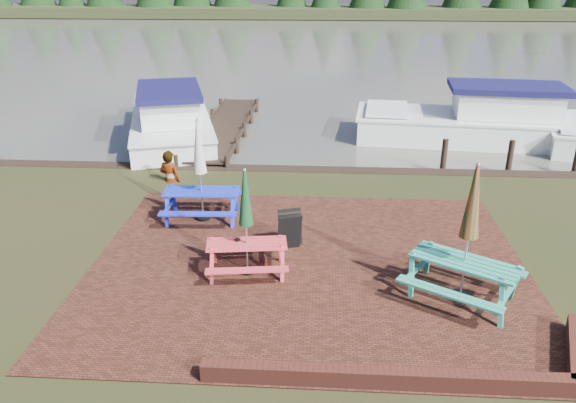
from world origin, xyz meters
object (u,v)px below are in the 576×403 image
at_px(person, 168,151).
at_px(picnic_table_blue, 201,186).
at_px(picnic_table_teal, 466,255).
at_px(picnic_table_red, 247,238).
at_px(boat_jetty, 171,122).
at_px(chalkboard, 290,230).
at_px(boat_near, 480,123).
at_px(jetty, 225,127).

bearing_deg(person, picnic_table_blue, 137.53).
bearing_deg(picnic_table_teal, person, 172.02).
xyz_separation_m(picnic_table_red, person, (-2.94, 5.12, 0.13)).
distance_m(picnic_table_blue, boat_jetty, 7.84).
relative_size(picnic_table_blue, person, 1.39).
relative_size(picnic_table_red, picnic_table_blue, 0.88).
xyz_separation_m(boat_jetty, person, (1.18, -4.76, 0.42)).
xyz_separation_m(chalkboard, person, (-3.73, 3.97, 0.47)).
xyz_separation_m(picnic_table_blue, chalkboard, (2.23, -1.37, -0.44)).
distance_m(picnic_table_teal, boat_jetty, 13.43).
height_order(boat_near, person, boat_near).
bearing_deg(jetty, picnic_table_blue, -84.10).
distance_m(boat_jetty, person, 4.92).
distance_m(boat_jetty, boat_near, 11.32).
height_order(picnic_table_teal, person, picnic_table_teal).
bearing_deg(boat_jetty, picnic_table_blue, -86.01).
bearing_deg(boat_jetty, boat_near, -12.90).
relative_size(picnic_table_red, boat_jetty, 0.27).
xyz_separation_m(picnic_table_teal, picnic_table_blue, (-5.54, 3.24, -0.05)).
height_order(picnic_table_red, picnic_table_blue, picnic_table_blue).
bearing_deg(jetty, boat_near, -0.96).
bearing_deg(picnic_table_blue, boat_jetty, 107.56).
distance_m(picnic_table_red, boat_jetty, 10.71).
distance_m(picnic_table_red, jetty, 10.92).
relative_size(picnic_table_teal, boat_near, 0.30).
distance_m(picnic_table_teal, boat_near, 11.65).
xyz_separation_m(picnic_table_blue, person, (-1.50, 2.60, 0.03)).
xyz_separation_m(picnic_table_teal, chalkboard, (-3.31, 1.87, -0.49)).
relative_size(picnic_table_blue, jetty, 0.28).
relative_size(picnic_table_red, jetty, 0.24).
height_order(picnic_table_teal, boat_near, picnic_table_teal).
distance_m(jetty, boat_jetty, 2.03).
bearing_deg(boat_near, picnic_table_teal, 170.54).
bearing_deg(boat_near, boat_jetty, 99.01).
height_order(picnic_table_teal, jetty, picnic_table_teal).
relative_size(picnic_table_teal, person, 1.47).
relative_size(chalkboard, boat_near, 0.10).
xyz_separation_m(picnic_table_teal, boat_jetty, (-8.22, 10.60, -0.45)).
distance_m(picnic_table_red, chalkboard, 1.44).
height_order(picnic_table_red, person, picnic_table_red).
bearing_deg(jetty, picnic_table_teal, -60.72).
distance_m(picnic_table_teal, person, 9.15).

